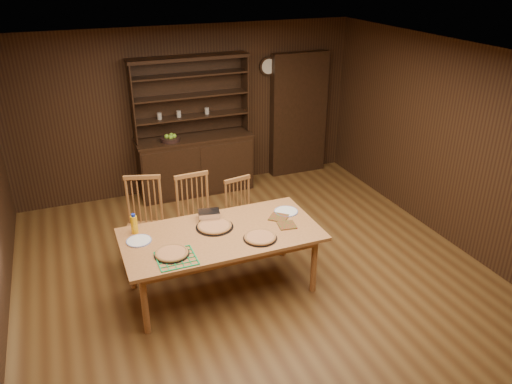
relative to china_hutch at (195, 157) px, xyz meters
name	(u,v)px	position (x,y,z in m)	size (l,w,h in m)	color
floor	(260,282)	(0.00, -2.75, -0.60)	(6.00, 6.00, 0.00)	brown
room_shell	(261,159)	(0.00, -2.75, 0.98)	(6.00, 6.00, 6.00)	white
china_hutch	(195,157)	(0.00, 0.00, 0.00)	(1.84, 0.52, 2.17)	black
doorway	(298,114)	(1.90, 0.15, 0.45)	(1.00, 0.18, 2.10)	black
wall_clock	(268,66)	(1.35, 0.20, 1.30)	(0.30, 0.05, 0.30)	black
dining_table	(221,238)	(-0.45, -2.72, 0.09)	(2.17, 1.09, 0.75)	#C58244
chair_left	(145,218)	(-1.13, -1.79, 0.01)	(0.57, 0.56, 1.14)	#A46438
chair_center	(196,214)	(-0.52, -1.89, -0.01)	(0.48, 0.46, 1.11)	#A46438
chair_right	(241,212)	(0.09, -1.89, -0.09)	(0.45, 0.44, 0.96)	#A46438
pizza_left	(172,253)	(-1.06, -2.95, 0.17)	(0.36, 0.36, 0.04)	black
pizza_right	(260,237)	(-0.10, -2.99, 0.17)	(0.37, 0.37, 0.04)	black
pizza_center	(215,226)	(-0.48, -2.57, 0.17)	(0.42, 0.42, 0.04)	black
cooling_rack	(176,258)	(-1.03, -3.04, 0.16)	(0.38, 0.38, 0.02)	#0DAF53
plate_left	(139,241)	(-1.32, -2.56, 0.16)	(0.27, 0.27, 0.02)	white
plate_right	(286,211)	(0.43, -2.53, 0.16)	(0.29, 0.29, 0.02)	white
foil_dish	(209,215)	(-0.48, -2.35, 0.20)	(0.25, 0.18, 0.10)	silver
juice_bottle	(134,224)	(-1.33, -2.35, 0.26)	(0.07, 0.07, 0.23)	#FFB70D
pot_holder_a	(287,225)	(0.29, -2.84, 0.16)	(0.19, 0.19, 0.01)	#AC1320
pot_holder_b	(279,217)	(0.28, -2.63, 0.16)	(0.20, 0.20, 0.02)	#AC1320
fruit_bowl	(170,138)	(-0.39, -0.07, 0.39)	(0.29, 0.29, 0.12)	black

